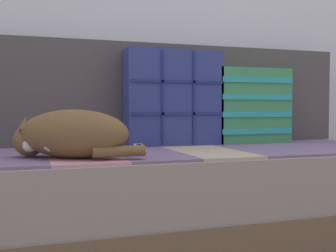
{
  "coord_description": "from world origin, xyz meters",
  "views": [
    {
      "loc": [
        -0.69,
        -1.51,
        0.57
      ],
      "look_at": [
        -0.15,
        0.07,
        0.5
      ],
      "focal_mm": 45.0,
      "sensor_mm": 36.0,
      "label": 1
    }
  ],
  "objects_px": {
    "throw_pillow_quilted": "(173,98)",
    "game_remote_far": "(139,147)",
    "sleeping_cat": "(69,135)",
    "couch": "(196,196)",
    "throw_pillow_striped": "(251,106)"
  },
  "relations": [
    {
      "from": "couch",
      "to": "game_remote_far",
      "type": "relative_size",
      "value": 9.07
    },
    {
      "from": "throw_pillow_quilted",
      "to": "sleeping_cat",
      "type": "bearing_deg",
      "value": -143.55
    },
    {
      "from": "throw_pillow_quilted",
      "to": "sleeping_cat",
      "type": "xyz_separation_m",
      "value": [
        -0.51,
        -0.38,
        -0.14
      ]
    },
    {
      "from": "sleeping_cat",
      "to": "game_remote_far",
      "type": "xyz_separation_m",
      "value": [
        0.31,
        0.22,
        -0.07
      ]
    },
    {
      "from": "game_remote_far",
      "to": "sleeping_cat",
      "type": "bearing_deg",
      "value": -144.27
    },
    {
      "from": "sleeping_cat",
      "to": "throw_pillow_striped",
      "type": "bearing_deg",
      "value": 22.32
    },
    {
      "from": "throw_pillow_quilted",
      "to": "game_remote_far",
      "type": "distance_m",
      "value": 0.34
    },
    {
      "from": "throw_pillow_striped",
      "to": "game_remote_far",
      "type": "height_order",
      "value": "throw_pillow_striped"
    },
    {
      "from": "couch",
      "to": "throw_pillow_striped",
      "type": "distance_m",
      "value": 0.57
    },
    {
      "from": "throw_pillow_striped",
      "to": "game_remote_far",
      "type": "distance_m",
      "value": 0.66
    },
    {
      "from": "throw_pillow_quilted",
      "to": "sleeping_cat",
      "type": "distance_m",
      "value": 0.65
    },
    {
      "from": "throw_pillow_quilted",
      "to": "game_remote_far",
      "type": "height_order",
      "value": "throw_pillow_quilted"
    },
    {
      "from": "throw_pillow_quilted",
      "to": "sleeping_cat",
      "type": "relative_size",
      "value": 1.04
    },
    {
      "from": "sleeping_cat",
      "to": "game_remote_far",
      "type": "bearing_deg",
      "value": 35.73
    },
    {
      "from": "couch",
      "to": "throw_pillow_striped",
      "type": "height_order",
      "value": "throw_pillow_striped"
    }
  ]
}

